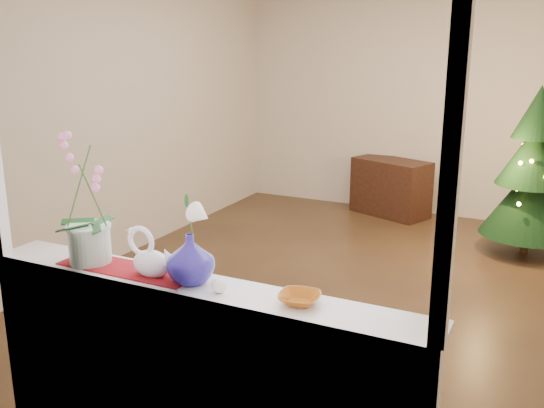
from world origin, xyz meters
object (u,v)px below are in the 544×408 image
(swan, at_px, (151,253))
(paperweight, at_px, (219,286))
(amber_dish, at_px, (299,299))
(xmas_tree, at_px, (533,171))
(blue_vase, at_px, (190,255))
(orchid_pot, at_px, (86,200))
(side_table, at_px, (391,187))

(swan, bearing_deg, paperweight, 1.04)
(paperweight, distance_m, amber_dish, 0.35)
(amber_dish, bearing_deg, xmas_tree, 80.58)
(swan, distance_m, blue_vase, 0.20)
(orchid_pot, height_order, side_table, orchid_pot)
(paperweight, bearing_deg, swan, 175.63)
(orchid_pot, bearing_deg, amber_dish, 0.92)
(amber_dish, bearing_deg, swan, -178.09)
(xmas_tree, bearing_deg, blue_vase, -106.65)
(orchid_pot, distance_m, side_table, 4.72)
(paperweight, bearing_deg, xmas_tree, 75.83)
(swan, height_order, amber_dish, swan)
(xmas_tree, bearing_deg, orchid_pot, -113.98)
(amber_dish, height_order, side_table, amber_dish)
(amber_dish, relative_size, xmas_tree, 0.09)
(paperweight, bearing_deg, side_table, 96.36)
(amber_dish, bearing_deg, paperweight, -171.45)
(orchid_pot, distance_m, swan, 0.42)
(xmas_tree, distance_m, side_table, 1.74)
(orchid_pot, xyz_separation_m, swan, (0.37, -0.01, -0.21))
(orchid_pot, height_order, xmas_tree, xmas_tree)
(blue_vase, distance_m, side_table, 4.69)
(orchid_pot, relative_size, side_table, 0.73)
(xmas_tree, relative_size, side_table, 1.84)
(side_table, bearing_deg, swan, -66.91)
(paperweight, distance_m, xmas_tree, 4.07)
(swan, height_order, blue_vase, blue_vase)
(blue_vase, height_order, amber_dish, blue_vase)
(swan, distance_m, amber_dish, 0.73)
(swan, bearing_deg, side_table, 97.22)
(xmas_tree, bearing_deg, paperweight, -104.17)
(orchid_pot, xyz_separation_m, side_table, (0.22, 4.63, -0.91))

